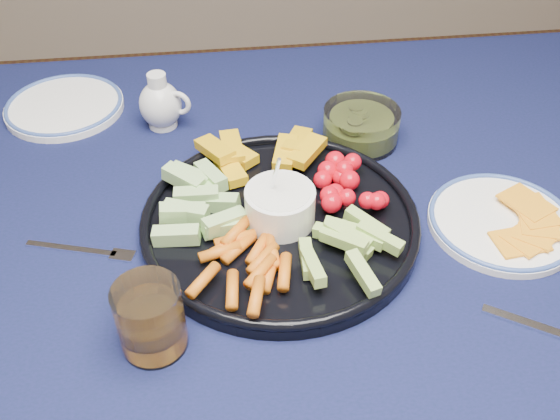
{
  "coord_description": "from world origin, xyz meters",
  "views": [
    {
      "loc": [
        -0.04,
        -0.58,
        1.32
      ],
      "look_at": [
        0.04,
        0.02,
        0.78
      ],
      "focal_mm": 40.0,
      "sensor_mm": 36.0,
      "label": 1
    }
  ],
  "objects": [
    {
      "name": "dining_table",
      "position": [
        0.0,
        0.0,
        0.66
      ],
      "size": [
        1.67,
        1.07,
        0.75
      ],
      "color": "#472817",
      "rests_on": "ground"
    },
    {
      "name": "crudite_platter",
      "position": [
        0.03,
        0.02,
        0.77
      ],
      "size": [
        0.37,
        0.37,
        0.12
      ],
      "color": "black",
      "rests_on": "dining_table"
    },
    {
      "name": "creamer_pitcher",
      "position": [
        -0.12,
        0.29,
        0.79
      ],
      "size": [
        0.08,
        0.07,
        0.09
      ],
      "color": "white",
      "rests_on": "dining_table"
    },
    {
      "name": "pickle_bowl",
      "position": [
        0.19,
        0.21,
        0.77
      ],
      "size": [
        0.12,
        0.12,
        0.06
      ],
      "color": "silver",
      "rests_on": "dining_table"
    },
    {
      "name": "cheese_plate",
      "position": [
        0.33,
        -0.01,
        0.76
      ],
      "size": [
        0.2,
        0.2,
        0.02
      ],
      "color": "white",
      "rests_on": "dining_table"
    },
    {
      "name": "juice_tumbler",
      "position": [
        -0.13,
        -0.14,
        0.78
      ],
      "size": [
        0.07,
        0.07,
        0.09
      ],
      "color": "silver",
      "rests_on": "dining_table"
    },
    {
      "name": "fork_left",
      "position": [
        -0.21,
        0.01,
        0.75
      ],
      "size": [
        0.14,
        0.06,
        0.0
      ],
      "color": "silver",
      "rests_on": "dining_table"
    },
    {
      "name": "side_plate_extra",
      "position": [
        -0.29,
        0.36,
        0.75
      ],
      "size": [
        0.2,
        0.2,
        0.02
      ],
      "color": "white",
      "rests_on": "dining_table"
    }
  ]
}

